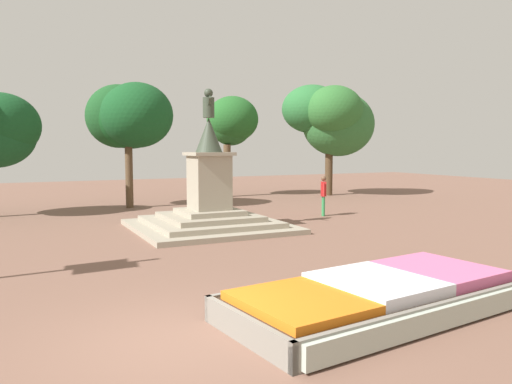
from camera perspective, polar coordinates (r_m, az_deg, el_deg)
The scene contains 7 objects.
ground_plane at distance 8.07m, azimuth -8.76°, elevation -16.50°, with size 78.04×78.04×0.00m, color brown.
flower_planter at distance 9.43m, azimuth 13.94°, elevation -11.56°, with size 5.86×3.21×0.62m.
statue_monument at distance 18.17m, azimuth -5.34°, elevation -1.55°, with size 5.32×5.32×5.05m.
pedestrian_near_planter at distance 21.71m, azimuth 7.72°, elevation -0.08°, with size 0.38×0.50×1.74m.
park_tree_behind_statue at distance 31.13m, azimuth 8.49°, elevation 8.45°, with size 5.66×4.94×6.78m.
park_tree_far_right at distance 25.33m, azimuth -14.26°, elevation 8.33°, with size 3.97×4.28×6.06m.
park_tree_distant at distance 30.40m, azimuth -2.77°, elevation 8.05°, with size 3.14×3.01×6.04m.
Camera 1 is at (-2.22, -7.17, 2.97)m, focal length 35.00 mm.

